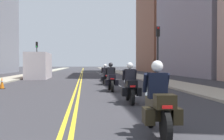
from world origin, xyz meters
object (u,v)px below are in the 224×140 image
parked_truck (39,67)px  traffic_light_far (37,52)px  motorcycle_1 (130,87)px  traffic_light_near (158,44)px  motorcycle_0 (158,105)px  motorcycle_3 (105,76)px  motorcycle_2 (111,80)px  traffic_cone_0 (2,83)px

parked_truck → traffic_light_far: bearing=101.0°
motorcycle_1 → traffic_light_near: traffic_light_near is taller
motorcycle_0 → motorcycle_3: bearing=92.4°
traffic_light_near → traffic_light_far: bearing=124.2°
parked_truck → motorcycle_2: bearing=-67.0°
traffic_cone_0 → traffic_light_far: size_ratio=0.16×
motorcycle_0 → motorcycle_3: size_ratio=1.06×
traffic_light_far → motorcycle_0: bearing=-76.5°
motorcycle_3 → traffic_cone_0: size_ratio=2.81×
traffic_cone_0 → traffic_light_far: traffic_light_far is taller
motorcycle_2 → parked_truck: 16.58m
motorcycle_1 → traffic_light_near: 11.92m
traffic_cone_0 → motorcycle_0: bearing=-61.2°
traffic_cone_0 → traffic_light_far: (-1.52, 22.29, 2.90)m
motorcycle_0 → parked_truck: bearing=106.9°
motorcycle_0 → parked_truck: (-6.52, 25.44, 0.60)m
motorcycle_2 → traffic_light_near: size_ratio=0.48×
motorcycle_0 → traffic_cone_0: motorcycle_0 is taller
parked_truck → motorcycle_0: bearing=-75.6°
traffic_light_near → traffic_light_far: (-12.65, 18.60, 0.08)m
traffic_cone_0 → traffic_light_far: bearing=93.9°
motorcycle_0 → traffic_cone_0: (-6.81, 12.37, -0.30)m
motorcycle_3 → traffic_cone_0: motorcycle_3 is taller
motorcycle_0 → motorcycle_2: bearing=92.8°
traffic_light_far → parked_truck: 9.61m
motorcycle_0 → motorcycle_3: 15.22m
motorcycle_2 → parked_truck: (-6.47, 15.25, 0.60)m
motorcycle_0 → parked_truck: size_ratio=0.35×
motorcycle_2 → traffic_light_far: traffic_light_far is taller
motorcycle_1 → traffic_cone_0: bearing=136.2°
motorcycle_2 → motorcycle_3: (0.07, 5.03, -0.02)m
motorcycle_2 → motorcycle_3: 5.03m
traffic_light_near → traffic_light_far: 22.49m
motorcycle_3 → motorcycle_0: bearing=-93.1°
motorcycle_3 → parked_truck: (-6.54, 10.22, 0.62)m
motorcycle_1 → motorcycle_2: 5.04m
traffic_light_near → motorcycle_3: bearing=-168.9°
motorcycle_2 → motorcycle_3: size_ratio=1.04×
traffic_light_far → traffic_cone_0: bearing=-86.1°
motorcycle_0 → traffic_light_near: 16.83m
motorcycle_0 → motorcycle_3: motorcycle_0 is taller
motorcycle_3 → traffic_light_near: bearing=8.0°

